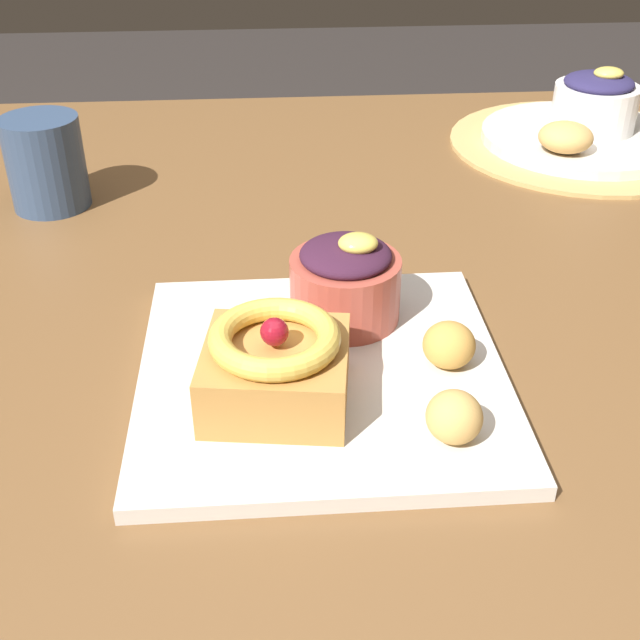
# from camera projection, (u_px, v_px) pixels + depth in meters

# --- Properties ---
(dining_table) EXTENTS (1.60, 0.94, 0.73)m
(dining_table) POSITION_uv_depth(u_px,v_px,m) (330.00, 328.00, 0.81)
(dining_table) COLOR brown
(dining_table) RESTS_ON ground_plane
(woven_placemat) EXTENTS (0.32, 0.32, 0.00)m
(woven_placemat) POSITION_uv_depth(u_px,v_px,m) (581.00, 144.00, 0.99)
(woven_placemat) COLOR tan
(woven_placemat) RESTS_ON dining_table
(front_plate) EXTENTS (0.26, 0.26, 0.01)m
(front_plate) POSITION_uv_depth(u_px,v_px,m) (322.00, 374.00, 0.59)
(front_plate) COLOR silver
(front_plate) RESTS_ON dining_table
(cake_slice) EXTENTS (0.11, 0.10, 0.07)m
(cake_slice) POSITION_uv_depth(u_px,v_px,m) (276.00, 365.00, 0.54)
(cake_slice) COLOR #B77F3D
(cake_slice) RESTS_ON front_plate
(berry_ramekin) EXTENTS (0.09, 0.09, 0.07)m
(berry_ramekin) POSITION_uv_depth(u_px,v_px,m) (348.00, 281.00, 0.63)
(berry_ramekin) COLOR #B24C3D
(berry_ramekin) RESTS_ON front_plate
(fritter_front) EXTENTS (0.04, 0.04, 0.03)m
(fritter_front) POSITION_uv_depth(u_px,v_px,m) (454.00, 417.00, 0.52)
(fritter_front) COLOR tan
(fritter_front) RESTS_ON front_plate
(fritter_middle) EXTENTS (0.04, 0.04, 0.03)m
(fritter_middle) POSITION_uv_depth(u_px,v_px,m) (449.00, 345.00, 0.58)
(fritter_middle) COLOR gold
(fritter_middle) RESTS_ON front_plate
(back_plate) EXTENTS (0.24, 0.24, 0.01)m
(back_plate) POSITION_uv_depth(u_px,v_px,m) (582.00, 137.00, 0.99)
(back_plate) COLOR silver
(back_plate) RESTS_ON woven_placemat
(back_ramekin) EXTENTS (0.10, 0.10, 0.08)m
(back_ramekin) POSITION_uv_depth(u_px,v_px,m) (596.00, 102.00, 0.98)
(back_ramekin) COLOR white
(back_ramekin) RESTS_ON back_plate
(back_pastry) EXTENTS (0.06, 0.06, 0.03)m
(back_pastry) POSITION_uv_depth(u_px,v_px,m) (566.00, 137.00, 0.92)
(back_pastry) COLOR tan
(back_pastry) RESTS_ON back_plate
(coffee_mug) EXTENTS (0.08, 0.08, 0.09)m
(coffee_mug) POSITION_uv_depth(u_px,v_px,m) (46.00, 163.00, 0.83)
(coffee_mug) COLOR #334766
(coffee_mug) RESTS_ON dining_table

